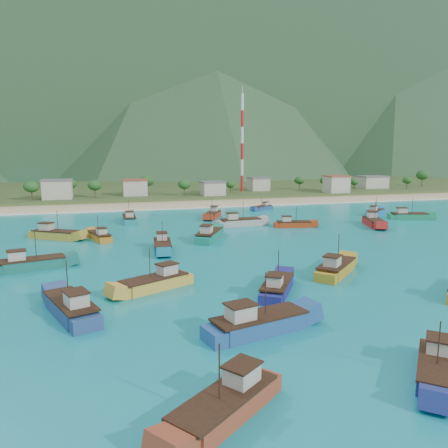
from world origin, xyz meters
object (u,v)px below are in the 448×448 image
object	(u,v)px
boat_19	(277,288)
boat_28	(436,370)
boat_20	(226,406)
boat_24	(263,208)
boat_4	(99,237)
boat_5	(155,283)
boat_11	(213,215)
boat_9	(293,225)
boat_14	(129,219)
boat_18	(375,213)
boat_15	(71,309)
boat_22	(31,265)
boat_1	(240,223)
boat_25	(336,269)
radio_tower	(242,143)
boat_26	(258,325)
boat_8	(409,216)
boat_27	(162,246)
boat_30	(55,235)
boat_23	(374,222)
boat_16	(209,236)

from	to	relation	value
boat_19	boat_28	size ratio (longest dim) A/B	1.16
boat_19	boat_20	bearing A→B (deg)	-87.33
boat_24	boat_4	bearing A→B (deg)	93.97
boat_5	boat_11	world-z (taller)	boat_5
boat_9	boat_14	xyz separation A→B (m)	(-40.35, 19.51, 0.14)
boat_5	boat_18	distance (m)	92.58
boat_5	boat_11	distance (m)	67.62
boat_15	boat_22	size ratio (longest dim) A/B	1.05
boat_1	boat_25	size ratio (longest dim) A/B	1.11
boat_11	boat_9	bearing A→B (deg)	154.36
boat_25	boat_14	bearing A→B (deg)	161.66
radio_tower	boat_26	world-z (taller)	radio_tower
boat_9	boat_20	bearing A→B (deg)	-16.05
boat_4	boat_9	distance (m)	48.45
radio_tower	boat_19	world-z (taller)	radio_tower
boat_26	boat_11	bearing A→B (deg)	155.24
boat_4	boat_24	xyz separation A→B (m)	(53.02, 37.36, -0.17)
boat_25	boat_20	bearing A→B (deg)	-84.11
boat_8	boat_15	world-z (taller)	boat_15
boat_27	boat_30	bearing A→B (deg)	-34.26
boat_11	boat_28	bearing A→B (deg)	114.87
boat_9	boat_18	distance (m)	36.30
boat_18	boat_19	distance (m)	84.97
radio_tower	boat_22	distance (m)	131.81
boat_5	boat_18	xyz separation A→B (m)	(74.41, 55.08, -0.15)
boat_15	boat_20	world-z (taller)	boat_15
boat_25	boat_27	xyz separation A→B (m)	(-24.38, 24.69, -0.08)
boat_14	boat_24	size ratio (longest dim) A/B	1.31
boat_15	boat_20	xyz separation A→B (m)	(12.33, -24.24, -0.12)
boat_1	boat_4	bearing A→B (deg)	-79.97
boat_8	boat_22	size ratio (longest dim) A/B	0.98
boat_20	boat_8	bearing A→B (deg)	-82.30
boat_14	boat_25	world-z (taller)	boat_25
boat_30	boat_24	bearing A→B (deg)	150.60
boat_9	boat_24	world-z (taller)	boat_9
boat_14	boat_20	bearing A→B (deg)	-88.96
boat_11	boat_18	size ratio (longest dim) A/B	1.14
boat_4	boat_19	xyz separation A→B (m)	(23.66, -45.21, 0.10)
boat_4	boat_5	xyz separation A→B (m)	(7.68, -38.59, 0.14)
boat_11	boat_20	size ratio (longest dim) A/B	1.01
boat_1	boat_18	distance (m)	47.17
boat_9	boat_23	world-z (taller)	boat_23
boat_15	boat_30	size ratio (longest dim) A/B	1.07
boat_26	boat_28	size ratio (longest dim) A/B	1.36
boat_8	boat_20	world-z (taller)	boat_8
radio_tower	boat_14	size ratio (longest dim) A/B	3.82
radio_tower	boat_9	xyz separation A→B (m)	(-13.01, -82.39, -22.03)
boat_9	boat_18	size ratio (longest dim) A/B	1.06
boat_24	boat_16	bearing A→B (deg)	115.01
boat_14	boat_28	size ratio (longest dim) A/B	1.19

